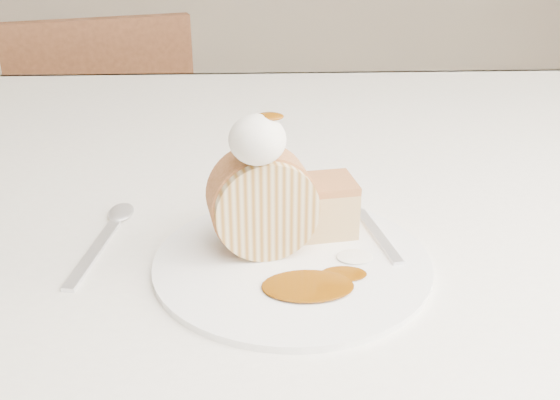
{
  "coord_description": "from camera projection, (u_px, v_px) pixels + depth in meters",
  "views": [
    {
      "loc": [
        -0.05,
        -0.5,
        1.03
      ],
      "look_at": [
        -0.03,
        -0.03,
        0.81
      ],
      "focal_mm": 40.0,
      "sensor_mm": 36.0,
      "label": 1
    }
  ],
  "objects": [
    {
      "name": "caramel_pool",
      "position": [
        308.0,
        286.0,
        0.5
      ],
      "size": [
        0.08,
        0.06,
        0.0
      ],
      "primitive_type": null,
      "rotation": [
        0.0,
        0.0,
        0.15
      ],
      "color": "#663404",
      "rests_on": "plate"
    },
    {
      "name": "table",
      "position": [
        299.0,
        228.0,
        0.79
      ],
      "size": [
        1.4,
        0.9,
        0.75
      ],
      "color": "white",
      "rests_on": "ground"
    },
    {
      "name": "cake_chunk",
      "position": [
        324.0,
        209.0,
        0.58
      ],
      "size": [
        0.06,
        0.06,
        0.04
      ],
      "primitive_type": "cube",
      "rotation": [
        0.0,
        0.0,
        0.15
      ],
      "color": "#B77345",
      "rests_on": "plate"
    },
    {
      "name": "caramel_drizzle",
      "position": [
        269.0,
        110.0,
        0.49
      ],
      "size": [
        0.02,
        0.02,
        0.01
      ],
      "primitive_type": "ellipsoid",
      "color": "#663404",
      "rests_on": "whipped_cream"
    },
    {
      "name": "chair_far",
      "position": [
        110.0,
        161.0,
        1.51
      ],
      "size": [
        0.48,
        0.48,
        0.82
      ],
      "rotation": [
        0.0,
        0.0,
        3.44
      ],
      "color": "brown",
      "rests_on": "ground"
    },
    {
      "name": "fork",
      "position": [
        378.0,
        235.0,
        0.57
      ],
      "size": [
        0.04,
        0.14,
        0.0
      ],
      "primitive_type": "cube",
      "rotation": [
        0.0,
        0.0,
        0.17
      ],
      "color": "silver",
      "rests_on": "plate"
    },
    {
      "name": "roulade_slice",
      "position": [
        263.0,
        203.0,
        0.54
      ],
      "size": [
        0.1,
        0.06,
        0.09
      ],
      "primitive_type": "cylinder",
      "rotation": [
        1.57,
        0.0,
        0.19
      ],
      "color": "beige",
      "rests_on": "plate"
    },
    {
      "name": "plate",
      "position": [
        292.0,
        262.0,
        0.54
      ],
      "size": [
        0.27,
        0.27,
        0.01
      ],
      "primitive_type": "cylinder",
      "rotation": [
        0.0,
        0.0,
        0.15
      ],
      "color": "white",
      "rests_on": "table"
    },
    {
      "name": "whipped_cream",
      "position": [
        257.0,
        140.0,
        0.49
      ],
      "size": [
        0.05,
        0.05,
        0.04
      ],
      "primitive_type": "ellipsoid",
      "color": "white",
      "rests_on": "roulade_slice"
    },
    {
      "name": "spoon",
      "position": [
        94.0,
        253.0,
        0.56
      ],
      "size": [
        0.04,
        0.15,
        0.0
      ],
      "primitive_type": "cube",
      "rotation": [
        0.0,
        0.0,
        -0.13
      ],
      "color": "silver",
      "rests_on": "table"
    }
  ]
}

